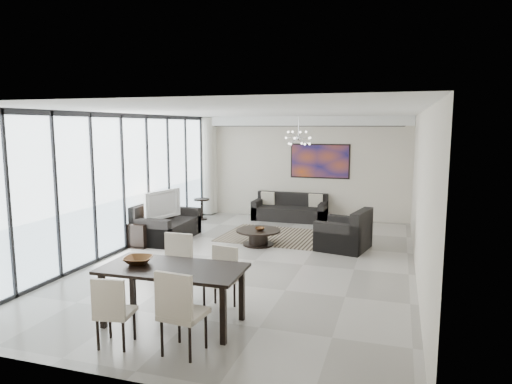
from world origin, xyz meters
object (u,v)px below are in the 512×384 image
at_px(tv_console, 154,229).
at_px(dining_table, 173,273).
at_px(coffee_table, 258,236).
at_px(television, 159,204).
at_px(sofa_main, 290,211).

xyz_separation_m(tv_console, dining_table, (2.59, -3.97, 0.44)).
height_order(coffee_table, dining_table, dining_table).
relative_size(coffee_table, television, 0.87).
distance_m(coffee_table, dining_table, 4.29).
bearing_deg(tv_console, sofa_main, 51.91).
height_order(coffee_table, television, television).
height_order(sofa_main, dining_table, dining_table).
bearing_deg(dining_table, sofa_main, 90.67).
bearing_deg(coffee_table, dining_table, -88.30).
bearing_deg(tv_console, dining_table, -56.85).
bearing_deg(dining_table, television, 121.49).
bearing_deg(sofa_main, tv_console, -128.09).
bearing_deg(coffee_table, sofa_main, 89.16).
xyz_separation_m(sofa_main, television, (-2.35, -3.20, 0.60)).
relative_size(sofa_main, tv_console, 1.22).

